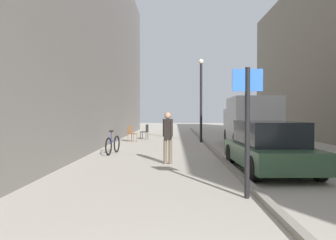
% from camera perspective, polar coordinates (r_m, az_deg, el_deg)
% --- Properties ---
extents(ground_plane, '(80.00, 80.00, 0.00)m').
position_cam_1_polar(ground_plane, '(13.45, 1.63, -5.98)').
color(ground_plane, '#A8A093').
extents(building_facade_left, '(2.36, 40.00, 11.57)m').
position_cam_1_polar(building_facade_left, '(14.71, -18.25, 17.34)').
color(building_facade_left, slate).
rests_on(building_facade_left, ground_plane).
extents(kerb_strip, '(0.16, 40.00, 0.12)m').
position_cam_1_polar(kerb_strip, '(13.56, 8.36, -5.69)').
color(kerb_strip, gray).
rests_on(kerb_strip, ground_plane).
extents(pedestrian_main_foreground, '(0.33, 0.24, 1.72)m').
position_cam_1_polar(pedestrian_main_foreground, '(10.91, -0.04, -2.46)').
color(pedestrian_main_foreground, brown).
rests_on(pedestrian_main_foreground, ground_plane).
extents(delivery_van, '(2.27, 5.18, 2.42)m').
position_cam_1_polar(delivery_van, '(16.62, 14.03, -0.14)').
color(delivery_van, '#B7B7BC').
rests_on(delivery_van, ground_plane).
extents(parked_car, '(1.95, 4.26, 1.45)m').
position_cam_1_polar(parked_car, '(10.03, 17.02, -4.45)').
color(parked_car, '#335138').
rests_on(parked_car, ground_plane).
extents(street_sign_post, '(0.60, 0.10, 2.60)m').
position_cam_1_polar(street_sign_post, '(6.70, 13.57, -0.12)').
color(street_sign_post, black).
rests_on(street_sign_post, ground_plane).
extents(lamp_post, '(0.28, 0.28, 4.76)m').
position_cam_1_polar(lamp_post, '(18.97, 5.75, 4.37)').
color(lamp_post, black).
rests_on(lamp_post, ground_plane).
extents(bicycle_leaning, '(0.30, 1.76, 0.98)m').
position_cam_1_polar(bicycle_leaning, '(13.77, -9.54, -4.24)').
color(bicycle_leaning, black).
rests_on(bicycle_leaning, ground_plane).
extents(cafe_chair_near_window, '(0.53, 0.53, 0.94)m').
position_cam_1_polar(cafe_chair_near_window, '(20.98, -3.93, -1.86)').
color(cafe_chair_near_window, black).
rests_on(cafe_chair_near_window, ground_plane).
extents(cafe_chair_by_doorway, '(0.59, 0.59, 0.94)m').
position_cam_1_polar(cafe_chair_by_doorway, '(19.35, -6.40, -2.14)').
color(cafe_chair_by_doorway, brown).
rests_on(cafe_chair_by_doorway, ground_plane).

